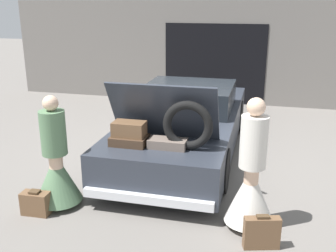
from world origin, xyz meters
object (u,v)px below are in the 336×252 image
at_px(person_left, 57,168).
at_px(suitcase_beside_left_person, 36,203).
at_px(car, 185,123).
at_px(suitcase_beside_right_person, 262,233).
at_px(person_right, 251,183).

bearing_deg(person_left, suitcase_beside_left_person, -40.57).
bearing_deg(car, suitcase_beside_left_person, -118.43).
bearing_deg(suitcase_beside_right_person, person_left, 172.73).
xyz_separation_m(person_left, person_right, (2.65, 0.08, 0.04)).
height_order(car, person_right, person_right).
bearing_deg(suitcase_beside_left_person, person_right, 7.99).
distance_m(person_left, suitcase_beside_left_person, 0.54).
distance_m(car, suitcase_beside_left_person, 3.18).
distance_m(person_right, suitcase_beside_right_person, 0.63).
xyz_separation_m(suitcase_beside_left_person, suitcase_beside_right_person, (3.00, -0.04, 0.04)).
height_order(car, suitcase_beside_right_person, car).
bearing_deg(person_right, suitcase_beside_left_person, 94.30).
height_order(suitcase_beside_left_person, suitcase_beside_right_person, suitcase_beside_right_person).
bearing_deg(car, person_left, -118.37).
relative_size(car, person_left, 3.13).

